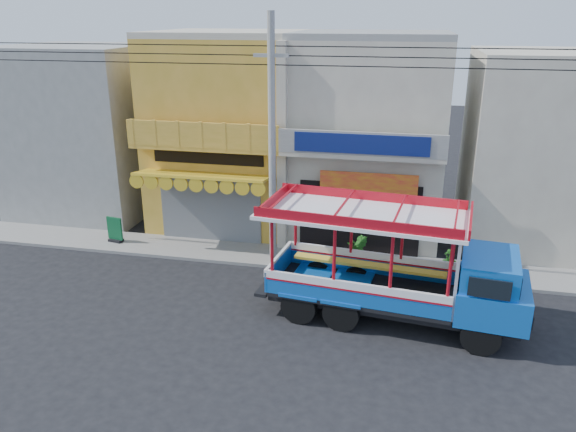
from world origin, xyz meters
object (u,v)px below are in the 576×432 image
(potted_plant_a, at_px, (357,247))
(potted_plant_b, at_px, (360,250))
(songthaew_truck, at_px, (412,270))
(green_sign, at_px, (115,231))
(utility_pole, at_px, (276,133))
(potted_plant_c, at_px, (450,259))

(potted_plant_a, distance_m, potted_plant_b, 0.58)
(potted_plant_a, relative_size, potted_plant_b, 0.80)
(potted_plant_a, height_order, potted_plant_b, potted_plant_b)
(songthaew_truck, relative_size, potted_plant_b, 7.67)
(songthaew_truck, distance_m, green_sign, 12.42)
(utility_pole, distance_m, green_sign, 8.26)
(songthaew_truck, xyz_separation_m, potted_plant_c, (1.40, 3.82, -1.20))
(songthaew_truck, height_order, potted_plant_b, songthaew_truck)
(songthaew_truck, relative_size, potted_plant_a, 9.59)
(utility_pole, bearing_deg, potted_plant_b, 10.76)
(green_sign, distance_m, potted_plant_a, 9.78)
(green_sign, relative_size, potted_plant_c, 1.15)
(potted_plant_c, bearing_deg, potted_plant_a, -81.18)
(green_sign, height_order, potted_plant_c, green_sign)
(songthaew_truck, height_order, green_sign, songthaew_truck)
(utility_pole, xyz_separation_m, songthaew_truck, (4.84, -3.18, -3.26))
(songthaew_truck, distance_m, potted_plant_b, 4.32)
(potted_plant_a, bearing_deg, potted_plant_c, -65.56)
(songthaew_truck, bearing_deg, potted_plant_a, 114.89)
(utility_pole, height_order, potted_plant_c, utility_pole)
(green_sign, bearing_deg, potted_plant_c, 0.03)
(potted_plant_a, bearing_deg, utility_pole, 143.94)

